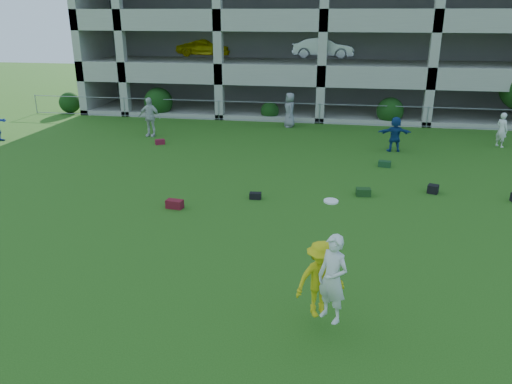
% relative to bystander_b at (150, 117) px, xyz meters
% --- Properties ---
extents(ground, '(100.00, 100.00, 0.00)m').
position_rel_bystander_b_xyz_m(ground, '(8.53, -14.40, -1.01)').
color(ground, '#235114').
rests_on(ground, ground).
extents(bystander_b, '(1.23, 0.61, 2.02)m').
position_rel_bystander_b_xyz_m(bystander_b, '(0.00, 0.00, 0.00)').
color(bystander_b, silver).
rests_on(bystander_b, ground).
extents(bystander_c, '(0.89, 1.09, 1.92)m').
position_rel_bystander_b_xyz_m(bystander_c, '(6.92, 3.47, -0.05)').
color(bystander_c, gray).
rests_on(bystander_c, ground).
extents(bystander_d, '(1.56, 0.66, 1.63)m').
position_rel_bystander_b_xyz_m(bystander_d, '(12.30, -0.90, -0.20)').
color(bystander_d, navy).
rests_on(bystander_d, ground).
extents(bystander_e, '(0.68, 0.72, 1.66)m').
position_rel_bystander_b_xyz_m(bystander_e, '(17.40, 0.82, -0.18)').
color(bystander_e, white).
rests_on(bystander_e, ground).
extents(bag_red_a, '(0.58, 0.37, 0.28)m').
position_rel_bystander_b_xyz_m(bag_red_a, '(4.56, -9.59, -0.87)').
color(bag_red_a, '#601010').
rests_on(bag_red_a, ground).
extents(bag_black_b, '(0.42, 0.28, 0.22)m').
position_rel_bystander_b_xyz_m(bag_black_b, '(7.04, -8.26, -0.90)').
color(bag_black_b, black).
rests_on(bag_black_b, ground).
extents(bag_green_c, '(0.53, 0.40, 0.26)m').
position_rel_bystander_b_xyz_m(bag_green_c, '(10.75, -7.27, -0.88)').
color(bag_green_c, '#153513').
rests_on(bag_green_c, ground).
extents(crate_d, '(0.45, 0.45, 0.30)m').
position_rel_bystander_b_xyz_m(crate_d, '(13.22, -6.57, -0.86)').
color(crate_d, black).
rests_on(crate_d, ground).
extents(bag_red_f, '(0.53, 0.47, 0.24)m').
position_rel_bystander_b_xyz_m(bag_red_f, '(1.09, -1.58, -0.89)').
color(bag_red_f, maroon).
rests_on(bag_red_f, ground).
extents(bag_green_g, '(0.55, 0.39, 0.25)m').
position_rel_bystander_b_xyz_m(bag_green_g, '(11.72, -3.56, -0.89)').
color(bag_green_g, '#173A15').
rests_on(bag_green_g, ground).
extents(frisbee_contest, '(1.24, 1.41, 2.61)m').
position_rel_bystander_b_xyz_m(frisbee_contest, '(9.71, -15.54, 0.18)').
color(frisbee_contest, gold).
rests_on(frisbee_contest, ground).
extents(parking_garage, '(30.00, 14.00, 12.00)m').
position_rel_bystander_b_xyz_m(parking_garage, '(8.52, 13.30, 5.00)').
color(parking_garage, '#9E998C').
rests_on(parking_garage, ground).
extents(fence, '(36.06, 0.06, 1.20)m').
position_rel_bystander_b_xyz_m(fence, '(8.53, 4.60, -0.40)').
color(fence, gray).
rests_on(fence, ground).
extents(shrub_row, '(34.38, 2.52, 3.50)m').
position_rel_bystander_b_xyz_m(shrub_row, '(13.13, 5.30, 0.50)').
color(shrub_row, '#163D11').
rests_on(shrub_row, ground).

